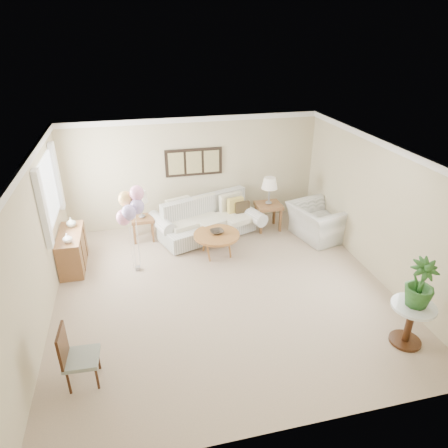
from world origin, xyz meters
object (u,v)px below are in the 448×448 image
armchair (318,222)px  coffee_table (217,236)px  balloon_cluster (130,206)px  accent_chair (75,355)px  sofa (207,221)px

armchair → coffee_table: bearing=82.0°
balloon_cluster → coffee_table: bearing=8.4°
armchair → accent_chair: (-4.99, -3.16, 0.09)m
balloon_cluster → accent_chair: bearing=-108.2°
coffee_table → accent_chair: 3.89m
sofa → balloon_cluster: size_ratio=1.52×
coffee_table → armchair: bearing=5.4°
sofa → accent_chair: 4.62m
armchair → accent_chair: accent_chair is taller
armchair → balloon_cluster: (-4.11, -0.48, 1.01)m
accent_chair → balloon_cluster: balloon_cluster is taller
coffee_table → accent_chair: size_ratio=1.06×
coffee_table → accent_chair: (-2.57, -2.93, 0.03)m
sofa → accent_chair: accent_chair is taller
coffee_table → sofa: bearing=91.4°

